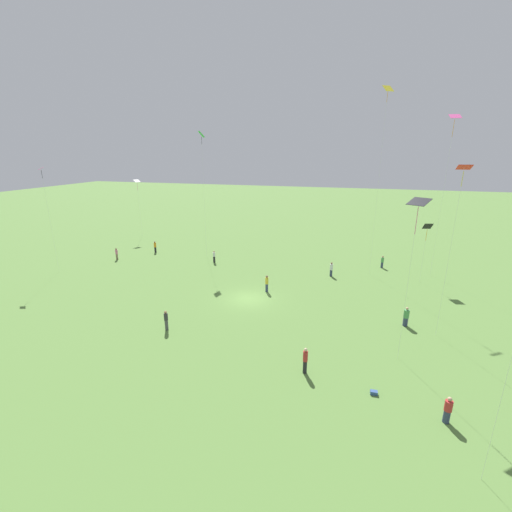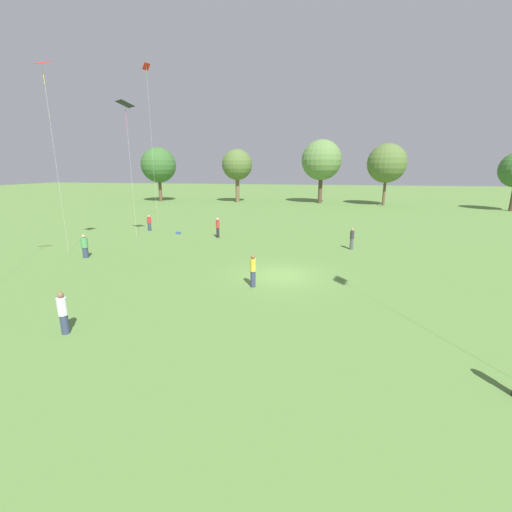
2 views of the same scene
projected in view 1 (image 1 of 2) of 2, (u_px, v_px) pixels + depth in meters
ground_plane at (249, 299)px, 35.17m from camera, size 240.00×240.00×0.00m
person_0 at (331, 269)px, 41.37m from camera, size 0.51×0.51×1.76m
person_1 at (155, 247)px, 51.21m from camera, size 0.43×0.43×1.71m
person_2 at (117, 254)px, 47.82m from camera, size 0.37×0.37×1.64m
person_3 at (166, 320)px, 28.80m from camera, size 0.38×0.38×1.76m
person_4 at (448, 410)px, 18.90m from camera, size 0.48×0.48×1.65m
person_5 at (305, 360)px, 23.11m from camera, size 0.40×0.40×1.92m
person_6 at (214, 257)px, 46.47m from camera, size 0.44×0.44×1.67m
person_7 at (406, 317)px, 29.51m from camera, size 0.65×0.65×1.74m
person_8 at (267, 283)px, 36.71m from camera, size 0.37×0.37×1.86m
person_9 at (382, 262)px, 44.41m from camera, size 0.46×0.46×1.60m
kite_0 at (137, 183)px, 59.00m from camera, size 1.26×1.29×9.92m
kite_1 at (202, 140)px, 45.17m from camera, size 1.18×1.25×17.11m
kite_3 at (427, 228)px, 37.90m from camera, size 1.08×0.86×6.96m
kite_4 at (387, 100)px, 36.70m from camera, size 1.27×1.22×21.32m
kite_5 at (418, 207)px, 21.89m from camera, size 1.60×1.59×11.65m
kite_6 at (463, 175)px, 24.53m from camera, size 1.00×0.94×13.63m
kite_7 at (42, 177)px, 40.01m from camera, size 0.84×0.84×12.81m
kite_8 at (454, 124)px, 36.85m from camera, size 1.21×1.12×18.41m
picnic_bag_0 at (374, 393)px, 21.29m from camera, size 0.44×0.30×0.24m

